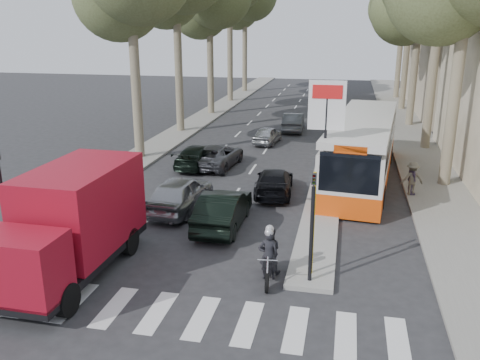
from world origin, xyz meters
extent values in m
plane|color=#28282B|center=(0.00, 0.00, 0.00)|extent=(120.00, 120.00, 0.00)
cube|color=gray|center=(8.60, 25.00, 0.06)|extent=(3.20, 70.00, 0.12)
cube|color=gray|center=(-8.00, 28.00, 0.06)|extent=(2.40, 64.00, 0.12)
cube|color=gray|center=(3.25, 11.00, 0.08)|extent=(1.50, 26.00, 0.16)
cylinder|color=yellow|center=(3.25, -1.00, 1.75)|extent=(0.10, 0.10, 3.50)
cylinder|color=yellow|center=(3.25, 5.00, 1.75)|extent=(0.10, 0.10, 3.50)
cylinder|color=yellow|center=(3.25, 11.00, 1.75)|extent=(0.10, 0.10, 3.50)
cylinder|color=black|center=(3.25, 5.00, 2.60)|extent=(0.12, 0.12, 5.20)
cube|color=white|center=(3.25, 5.00, 4.60)|extent=(1.50, 0.10, 2.00)
cube|color=red|center=(3.25, 4.94, 5.15)|extent=(1.20, 0.02, 0.55)
cylinder|color=black|center=(3.25, -1.50, 1.60)|extent=(0.12, 0.12, 3.20)
imported|color=black|center=(3.25, -1.50, 3.10)|extent=(0.16, 0.41, 1.00)
cylinder|color=black|center=(-7.60, -1.00, 1.60)|extent=(0.12, 0.12, 3.20)
cylinder|color=#6B604C|center=(-8.00, 12.00, 4.20)|extent=(0.56, 0.56, 8.40)
cylinder|color=#6B604C|center=(-8.10, 20.00, 4.48)|extent=(0.56, 0.56, 8.96)
cylinder|color=#6B604C|center=(-7.90, 28.00, 4.06)|extent=(0.56, 0.56, 8.12)
sphere|color=#444B2A|center=(-8.90, 28.60, 8.99)|extent=(5.20, 5.20, 5.20)
cylinder|color=#6B604C|center=(-8.00, 36.00, 4.76)|extent=(0.56, 0.56, 9.52)
cylinder|color=#6B604C|center=(-8.10, 44.00, 4.34)|extent=(0.56, 0.56, 8.68)
sphere|color=#444B2A|center=(-9.10, 44.60, 9.61)|extent=(5.20, 5.20, 5.20)
cylinder|color=#6B604C|center=(9.00, 10.00, 4.20)|extent=(0.56, 0.56, 8.40)
cylinder|color=#6B604C|center=(9.10, 18.00, 4.62)|extent=(0.56, 0.56, 9.24)
cylinder|color=#6B604C|center=(8.90, 26.00, 3.92)|extent=(0.56, 0.56, 7.84)
sphere|color=#444B2A|center=(7.90, 26.60, 8.68)|extent=(5.20, 5.20, 5.20)
cylinder|color=#6B604C|center=(9.00, 34.00, 4.48)|extent=(0.56, 0.56, 8.96)
cylinder|color=#6B604C|center=(9.10, 42.00, 4.20)|extent=(0.56, 0.56, 8.40)
sphere|color=#444B2A|center=(8.10, 42.60, 9.30)|extent=(5.20, 5.20, 5.20)
imported|color=#9C9EA3|center=(-2.76, 4.00, 0.77)|extent=(2.08, 4.59, 1.53)
imported|color=black|center=(-0.50, 2.53, 0.73)|extent=(1.60, 4.46, 1.46)
imported|color=#4B4D53|center=(-2.97, 11.13, 0.63)|extent=(2.48, 4.70, 1.26)
imported|color=black|center=(0.89, 7.00, 0.60)|extent=(2.02, 4.29, 1.21)
imported|color=#A5A8AD|center=(-1.10, 17.46, 0.59)|extent=(1.80, 3.59, 1.17)
imported|color=#44474B|center=(0.14, 21.98, 0.69)|extent=(1.62, 4.22, 1.37)
imported|color=black|center=(-4.00, 10.83, 0.62)|extent=(2.00, 4.38, 1.24)
cube|color=black|center=(-4.20, -2.50, 0.59)|extent=(2.44, 6.43, 0.27)
cylinder|color=black|center=(-3.17, -4.65, 0.48)|extent=(0.33, 0.96, 0.96)
cylinder|color=black|center=(-5.24, -0.57, 0.48)|extent=(0.33, 0.96, 0.96)
cylinder|color=black|center=(-3.11, -0.60, 0.48)|extent=(0.33, 0.96, 0.96)
cube|color=maroon|center=(-4.24, -4.95, 1.54)|extent=(2.37, 1.53, 1.81)
cube|color=black|center=(-4.25, -5.64, 1.76)|extent=(2.13, 0.12, 0.96)
cube|color=maroon|center=(-4.19, -1.65, 2.08)|extent=(2.52, 4.51, 2.66)
cube|color=#E1480C|center=(4.96, 10.23, 0.60)|extent=(4.03, 12.68, 0.98)
cube|color=silver|center=(4.96, 10.23, 1.90)|extent=(4.03, 12.68, 1.63)
cube|color=black|center=(4.96, 10.23, 2.22)|extent=(4.00, 12.19, 0.92)
cube|color=silver|center=(4.96, 10.23, 3.09)|extent=(4.03, 12.68, 0.33)
cube|color=black|center=(4.29, 4.07, 2.06)|extent=(2.38, 0.32, 1.63)
cube|color=#E1480C|center=(4.29, 4.07, 3.01)|extent=(1.30, 0.20, 0.35)
cylinder|color=black|center=(3.30, 6.40, 0.49)|extent=(0.41, 1.07, 1.04)
cylinder|color=black|center=(5.76, 6.14, 0.49)|extent=(0.41, 1.07, 1.04)
cylinder|color=black|center=(4.13, 14.08, 0.49)|extent=(0.41, 1.07, 1.04)
cylinder|color=black|center=(6.59, 13.82, 0.49)|extent=(0.41, 1.07, 1.04)
cylinder|color=black|center=(2.03, -2.23, 0.31)|extent=(0.16, 0.63, 0.62)
cylinder|color=black|center=(1.88, -0.77, 0.31)|extent=(0.16, 0.63, 0.62)
cylinder|color=silver|center=(2.02, -2.16, 0.68)|extent=(0.10, 0.39, 0.78)
cube|color=black|center=(1.95, -1.45, 0.44)|extent=(0.28, 0.75, 0.29)
cube|color=black|center=(1.97, -1.65, 0.70)|extent=(0.33, 0.46, 0.21)
cube|color=black|center=(1.92, -1.16, 0.64)|extent=(0.33, 0.66, 0.12)
cylinder|color=silver|center=(2.01, -2.10, 0.99)|extent=(0.60, 0.10, 0.04)
imported|color=black|center=(1.95, -1.45, 0.87)|extent=(0.63, 0.45, 1.63)
imported|color=black|center=(1.91, -1.06, 0.81)|extent=(0.78, 0.49, 1.53)
sphere|color=#B2B2B7|center=(1.96, -1.50, 1.63)|extent=(0.27, 0.27, 0.27)
sphere|color=#B2B2B7|center=(1.92, -1.09, 1.58)|extent=(0.27, 0.27, 0.27)
imported|color=#493854|center=(7.20, 7.90, 0.90)|extent=(0.60, 0.98, 1.56)
imported|color=#625A49|center=(7.20, 7.87, 0.90)|extent=(1.08, 0.63, 1.57)
camera|label=1|loc=(4.09, -15.75, 7.76)|focal=38.00mm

